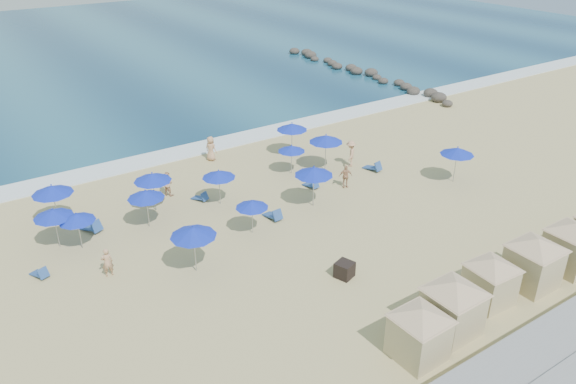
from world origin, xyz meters
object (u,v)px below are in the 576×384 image
at_px(umbrella_1, 146,194).
at_px(beachgoer_4, 211,148).
at_px(beachgoer_3, 351,153).
at_px(umbrella_5, 219,174).
at_px(umbrella_0, 53,213).
at_px(beachgoer_0, 107,262).
at_px(cabana_2, 491,275).
at_px(beachgoer_2, 345,176).
at_px(umbrella_8, 314,171).
at_px(beachgoer_1, 167,184).
at_px(umbrella_4, 152,177).
at_px(umbrella_11, 457,151).
at_px(cabana_0, 420,327).
at_px(umbrella_12, 52,190).
at_px(trash_bin, 344,270).
at_px(umbrella_6, 252,204).
at_px(cabana_4, 573,240).
at_px(umbrella_3, 193,232).
at_px(umbrella_2, 77,217).
at_px(umbrella_7, 292,148).
at_px(umbrella_9, 292,127).
at_px(rock_jetty, 362,72).
at_px(cabana_3, 535,256).
at_px(umbrella_10, 326,139).
at_px(cabana_1, 454,300).

height_order(umbrella_1, beachgoer_4, umbrella_1).
bearing_deg(beachgoer_3, umbrella_5, -45.50).
bearing_deg(umbrella_0, beachgoer_0, -71.82).
distance_m(cabana_2, beachgoer_2, 13.36).
xyz_separation_m(umbrella_8, beachgoer_1, (-6.85, 6.40, -1.54)).
bearing_deg(umbrella_4, umbrella_11, -22.00).
bearing_deg(cabana_0, umbrella_12, 116.05).
height_order(cabana_2, umbrella_5, cabana_2).
bearing_deg(beachgoer_4, trash_bin, 148.21).
height_order(umbrella_6, beachgoer_4, umbrella_6).
xyz_separation_m(cabana_4, beachgoer_3, (-0.95, 16.12, -0.70)).
bearing_deg(beachgoer_1, umbrella_3, 131.88).
distance_m(umbrella_2, beachgoer_1, 7.34).
distance_m(umbrella_7, umbrella_8, 5.00).
bearing_deg(umbrella_9, umbrella_12, -176.50).
distance_m(rock_jetty, umbrella_5, 32.93).
relative_size(rock_jetty, umbrella_5, 11.39).
distance_m(rock_jetty, umbrella_7, 27.14).
distance_m(rock_jetty, beachgoer_4, 27.34).
bearing_deg(beachgoer_2, cabana_0, -96.86).
relative_size(umbrella_8, umbrella_12, 1.02).
relative_size(cabana_2, beachgoer_0, 2.62).
bearing_deg(umbrella_0, umbrella_3, -50.31).
bearing_deg(umbrella_2, rock_jetty, 27.60).
distance_m(umbrella_9, beachgoer_0, 18.10).
distance_m(beachgoer_0, beachgoer_1, 9.01).
bearing_deg(cabana_3, umbrella_7, 97.62).
relative_size(umbrella_6, umbrella_12, 0.80).
bearing_deg(beachgoer_2, umbrella_7, 136.11).
bearing_deg(cabana_2, cabana_4, -4.77).
xyz_separation_m(trash_bin, umbrella_10, (7.09, 10.88, 1.91)).
bearing_deg(cabana_0, umbrella_2, 119.48).
bearing_deg(cabana_4, trash_bin, 150.00).
height_order(umbrella_3, umbrella_6, umbrella_3).
bearing_deg(rock_jetty, umbrella_1, -149.86).
xyz_separation_m(cabana_2, beachgoer_2, (2.20, 13.16, -0.70)).
distance_m(rock_jetty, umbrella_1, 37.05).
height_order(umbrella_7, umbrella_12, umbrella_12).
height_order(umbrella_3, umbrella_9, umbrella_3).
xyz_separation_m(cabana_1, cabana_4, (8.70, -0.04, 0.02)).
bearing_deg(cabana_1, cabana_4, -0.24).
bearing_deg(umbrella_7, umbrella_3, -146.40).
bearing_deg(beachgoer_2, rock_jetty, 68.80).
relative_size(umbrella_1, umbrella_3, 0.90).
bearing_deg(rock_jetty, umbrella_11, -117.67).
bearing_deg(umbrella_2, umbrella_9, 14.61).
relative_size(trash_bin, cabana_1, 0.18).
bearing_deg(cabana_0, umbrella_11, 36.55).
bearing_deg(umbrella_5, cabana_2, -69.78).
bearing_deg(umbrella_6, beachgoer_4, 75.23).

